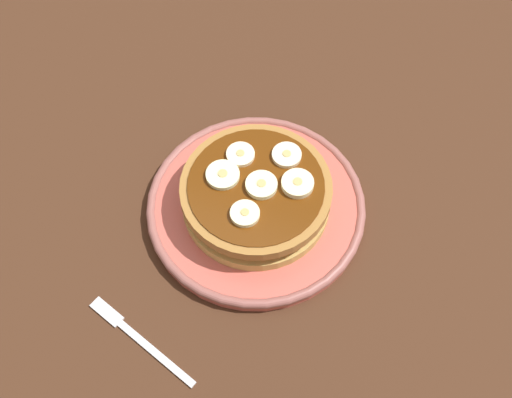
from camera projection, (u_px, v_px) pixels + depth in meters
The scene contains 10 objects.
ground_plane at pixel (256, 218), 73.16cm from camera, with size 140.00×140.00×3.00cm, color #422616.
plate at pixel (256, 207), 71.09cm from camera, with size 22.69×22.69×1.67cm.
pancake_stack at pixel (256, 194), 69.08cm from camera, with size 15.27×15.49×3.83cm.
banana_slice_0 at pixel (261, 187), 67.01cm from camera, with size 3.17×3.17×0.83cm.
banana_slice_1 at pixel (221, 179), 67.53cm from camera, with size 3.38×3.38×0.73cm.
banana_slice_2 at pixel (297, 184), 67.13cm from camera, with size 3.22×3.22×0.92cm.
banana_slice_3 at pixel (249, 215), 65.43cm from camera, with size 2.87×2.87×0.76cm.
banana_slice_4 at pixel (287, 155), 68.97cm from camera, with size 3.00×3.00×0.70cm.
banana_slice_5 at pixel (240, 155), 69.02cm from camera, with size 2.89×2.89×0.68cm.
fork at pixel (136, 336), 64.69cm from camera, with size 12.45×5.68×0.50cm.
Camera 1 is at (10.67, -33.79, 62.54)cm, focal length 48.12 mm.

